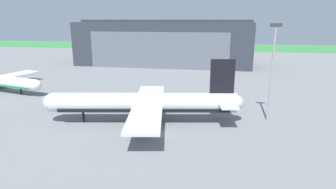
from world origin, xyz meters
TOP-DOWN VIEW (x-y plane):
  - ground_plane at (0.00, 0.00)m, footprint 440.00×440.00m
  - grass_field_strip at (0.00, 186.53)m, footprint 440.00×56.00m
  - maintenance_hangar at (-17.35, 90.22)m, footprint 86.23×29.02m
  - airliner_near_left at (-4.89, 5.52)m, footprint 43.78×34.68m
  - baggage_tug at (-31.84, 14.24)m, footprint 4.67×3.43m
  - apron_light_mast at (22.64, 11.90)m, footprint 2.40×0.50m

SIDE VIEW (x-z plane):
  - ground_plane at x=0.00m, z-range 0.00..0.00m
  - grass_field_strip at x=0.00m, z-range 0.00..0.08m
  - baggage_tug at x=-31.84m, z-range 0.11..2.26m
  - airliner_near_left at x=-4.89m, z-range -2.70..11.60m
  - maintenance_hangar at x=-17.35m, z-range -0.46..21.92m
  - apron_light_mast at x=22.64m, z-range 1.68..23.43m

